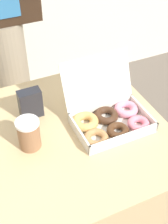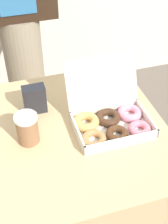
# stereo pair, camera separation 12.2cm
# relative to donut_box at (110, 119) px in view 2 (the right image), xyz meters

# --- Properties ---
(table) EXTENTS (0.98, 0.82, 0.76)m
(table) POSITION_rel_donut_box_xyz_m (-0.26, 0.03, -0.42)
(table) COLOR tan
(table) RESTS_ON ground_plane
(donut_box) EXTENTS (0.34, 0.30, 0.24)m
(donut_box) POSITION_rel_donut_box_xyz_m (0.00, 0.00, 0.00)
(donut_box) COLOR white
(donut_box) RESTS_ON table
(coffee_cup) EXTENTS (0.09, 0.09, 0.13)m
(coffee_cup) POSITION_rel_donut_box_xyz_m (-0.34, 0.02, 0.03)
(coffee_cup) COLOR #8C6042
(coffee_cup) RESTS_ON table
(napkin_holder) EXTENTS (0.10, 0.05, 0.13)m
(napkin_holder) POSITION_rel_donut_box_xyz_m (-0.28, 0.19, 0.03)
(napkin_holder) COLOR #232328
(napkin_holder) RESTS_ON table
(person_customer) EXTENTS (0.40, 0.24, 1.83)m
(person_customer) POSITION_rel_donut_box_xyz_m (-0.25, 0.73, 0.23)
(person_customer) COLOR gray
(person_customer) RESTS_ON ground_plane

